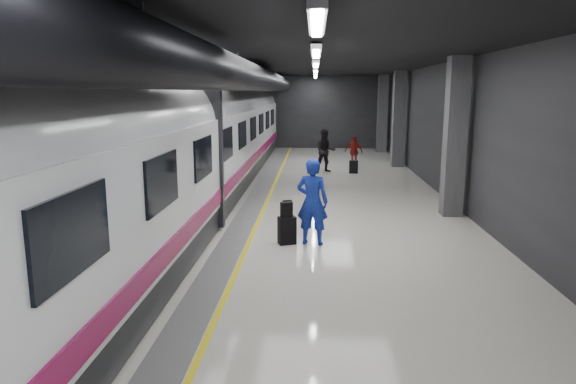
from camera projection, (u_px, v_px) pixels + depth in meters
name	position (u px, v px, depth m)	size (l,w,h in m)	color
ground	(291.00, 231.00, 13.20)	(40.00, 40.00, 0.00)	silver
platform_hall	(282.00, 91.00, 13.47)	(10.02, 40.02, 4.51)	black
train	(163.00, 150.00, 12.97)	(3.05, 38.00, 4.05)	black
traveler_main	(312.00, 202.00, 11.91)	(0.74, 0.49, 2.03)	blue
suitcase_main	(287.00, 230.00, 12.04)	(0.40, 0.25, 0.65)	black
shoulder_bag	(286.00, 210.00, 11.92)	(0.27, 0.14, 0.36)	black
traveler_far_a	(325.00, 151.00, 22.79)	(0.92, 0.72, 1.89)	black
traveler_far_b	(354.00, 151.00, 24.26)	(0.89, 0.37, 1.51)	maroon
suitcase_far	(354.00, 167.00, 22.53)	(0.38, 0.25, 0.56)	black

